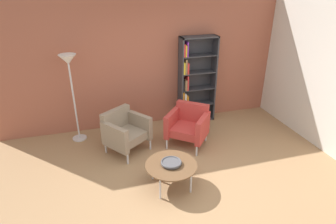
% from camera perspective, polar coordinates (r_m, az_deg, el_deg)
% --- Properties ---
extents(ground_plane, '(8.32, 8.32, 0.00)m').
position_cam_1_polar(ground_plane, '(4.61, 4.25, -14.97)').
color(ground_plane, '#9E7751').
extents(brick_back_panel, '(6.40, 0.12, 2.90)m').
position_cam_1_polar(brick_back_panel, '(6.08, -3.42, 10.68)').
color(brick_back_panel, '#9E5642').
rests_on(brick_back_panel, ground_plane).
extents(plaster_right_partition, '(0.12, 5.20, 2.90)m').
position_cam_1_polar(plaster_right_partition, '(5.89, 29.85, 6.89)').
color(plaster_right_partition, silver).
rests_on(plaster_right_partition, ground_plane).
extents(bookshelf_tall, '(0.80, 0.30, 1.90)m').
position_cam_1_polar(bookshelf_tall, '(6.29, 5.19, 6.15)').
color(bookshelf_tall, '#333338').
rests_on(bookshelf_tall, ground_plane).
extents(coffee_table_low, '(0.80, 0.80, 0.40)m').
position_cam_1_polar(coffee_table_low, '(4.43, 0.65, -10.74)').
color(coffee_table_low, brown).
rests_on(coffee_table_low, ground_plane).
extents(decorative_bowl, '(0.32, 0.32, 0.05)m').
position_cam_1_polar(decorative_bowl, '(4.39, 0.65, -10.06)').
color(decorative_bowl, '#4C4C51').
rests_on(decorative_bowl, coffee_table_low).
extents(armchair_corner_red, '(0.95, 0.94, 0.78)m').
position_cam_1_polar(armchair_corner_red, '(5.51, 4.10, -2.51)').
color(armchair_corner_red, '#B73833').
rests_on(armchair_corner_red, ground_plane).
extents(armchair_near_window, '(0.95, 0.93, 0.78)m').
position_cam_1_polar(armchair_near_window, '(5.34, -8.66, -3.70)').
color(armchair_near_window, gray).
rests_on(armchair_near_window, ground_plane).
extents(floor_lamp_torchiere, '(0.32, 0.32, 1.74)m').
position_cam_1_polar(floor_lamp_torchiere, '(5.56, -19.16, 7.93)').
color(floor_lamp_torchiere, silver).
rests_on(floor_lamp_torchiere, ground_plane).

